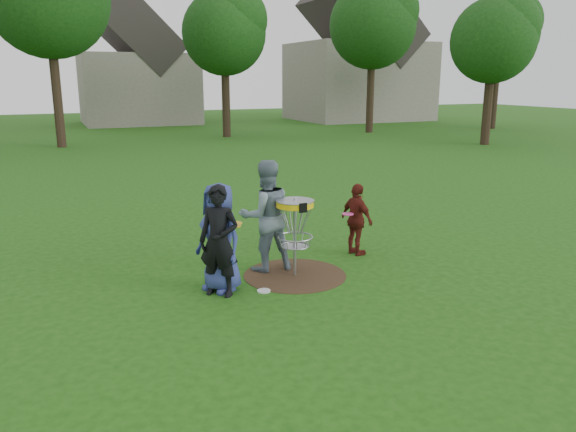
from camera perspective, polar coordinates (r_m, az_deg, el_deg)
name	(u,v)px	position (r m, az deg, el deg)	size (l,w,h in m)	color
ground	(295,275)	(9.88, 0.70, -6.02)	(100.00, 100.00, 0.00)	#19470F
dirt_patch	(295,275)	(9.88, 0.70, -6.00)	(1.80, 1.80, 0.01)	#47331E
player_blue	(220,237)	(9.03, -6.97, -2.17)	(0.86, 0.56, 1.77)	navy
player_black	(219,241)	(8.81, -7.03, -2.54)	(0.65, 0.43, 1.78)	black
player_grey	(266,216)	(9.91, -2.29, 0.03)	(0.97, 0.75, 1.99)	slate
player_maroon	(357,220)	(10.89, 7.01, -0.36)	(0.82, 0.34, 1.40)	#5C1B15
disc_on_grass	(264,291)	(9.17, -2.48, -7.60)	(0.22, 0.22, 0.02)	silver
disc_golf_basket	(295,219)	(9.58, 0.72, -0.28)	(0.66, 0.67, 1.38)	#9EA0A5
held_discs	(277,217)	(9.55, -1.10, -0.06)	(2.73, 1.01, 0.38)	yellow
tree_row	(127,16)	(29.58, -16.03, 18.93)	(51.20, 17.42, 9.90)	#38281C
house_row	(167,66)	(42.42, -12.24, 14.67)	(44.50, 10.65, 11.62)	gray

